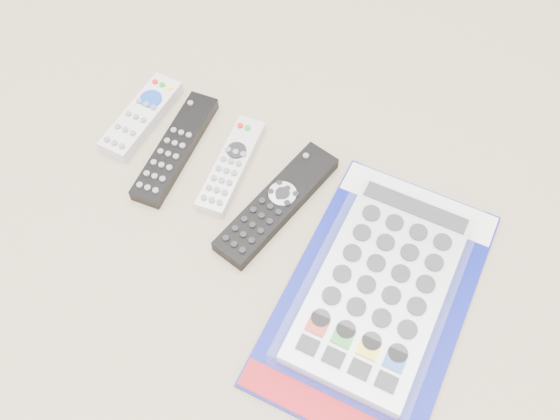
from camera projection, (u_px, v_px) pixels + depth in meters
The scene contains 5 objects.
remote_small_grey at pixel (141, 117), 0.96m from camera, with size 0.06×0.16×0.02m.
remote_slim_black at pixel (175, 148), 0.93m from camera, with size 0.08×0.21×0.02m.
remote_silver_dvd at pixel (231, 165), 0.92m from camera, with size 0.07×0.18×0.02m.
remote_large_black at pixel (277, 204), 0.88m from camera, with size 0.08×0.23×0.02m.
jumbo_remote_packaged at pixel (380, 287), 0.80m from camera, with size 0.25×0.39×0.05m.
Camera 1 is at (0.28, -0.36, 0.76)m, focal length 40.00 mm.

